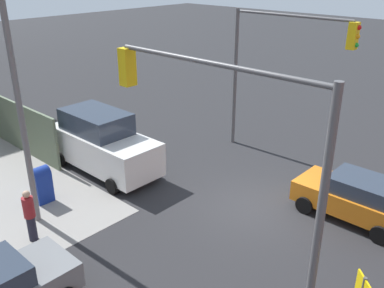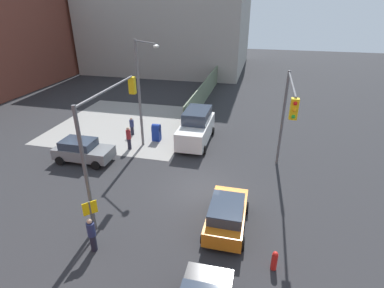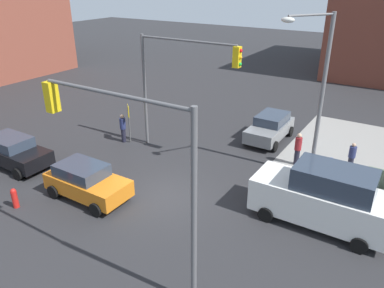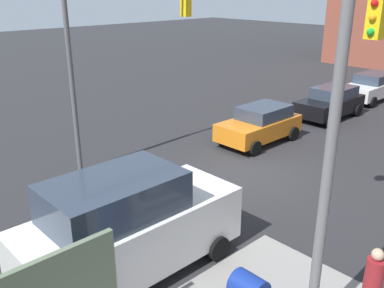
{
  "view_description": "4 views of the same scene",
  "coord_description": "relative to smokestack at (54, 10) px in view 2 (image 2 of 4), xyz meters",
  "views": [
    {
      "loc": [
        -7.53,
        11.54,
        8.41
      ],
      "look_at": [
        3.0,
        0.15,
        1.78
      ],
      "focal_mm": 40.0,
      "sensor_mm": 36.0,
      "label": 1
    },
    {
      "loc": [
        -14.79,
        -2.94,
        10.38
      ],
      "look_at": [
        1.39,
        0.89,
        2.37
      ],
      "focal_mm": 28.0,
      "sensor_mm": 36.0,
      "label": 2
    },
    {
      "loc": [
        9.1,
        -11.88,
        9.41
      ],
      "look_at": [
        0.68,
        1.44,
        2.3
      ],
      "focal_mm": 35.0,
      "sensor_mm": 36.0,
      "label": 3
    },
    {
      "loc": [
        11.55,
        9.11,
        6.53
      ],
      "look_at": [
        2.47,
        -0.53,
        1.64
      ],
      "focal_mm": 40.0,
      "sensor_mm": 36.0,
      "label": 4
    }
  ],
  "objects": [
    {
      "name": "van_white_delivery",
      "position": [
        -23.62,
        -28.2,
        -7.72
      ],
      "size": [
        5.4,
        2.32,
        2.62
      ],
      "color": "white",
      "rests_on": "ground"
    },
    {
      "name": "fire_hydrant",
      "position": [
        -35.32,
        -34.2,
        -8.52
      ],
      "size": [
        0.26,
        0.26,
        0.94
      ],
      "color": "red",
      "rests_on": "ground"
    },
    {
      "name": "traffic_signal_se_corner",
      "position": [
        -28.03,
        -34.5,
        -4.36
      ],
      "size": [
        5.77,
        0.36,
        6.5
      ],
      "color": "#59595B",
      "rests_on": "ground"
    },
    {
      "name": "hatchback_gray",
      "position": [
        -28.62,
        -21.11,
        -8.16
      ],
      "size": [
        2.02,
        4.05,
        1.62
      ],
      "color": "slate",
      "rests_on": "ground"
    },
    {
      "name": "street_lamp_corner",
      "position": [
        -25.33,
        -24.51,
        -4.3
      ],
      "size": [
        1.73,
        2.26,
        8.0
      ],
      "color": "slate",
      "rests_on": "ground"
    },
    {
      "name": "ground_plane",
      "position": [
        -30.32,
        -30.0,
        -9.0
      ],
      "size": [
        120.0,
        120.0,
        0.0
      ],
      "primitive_type": "plane",
      "color": "#28282B"
    },
    {
      "name": "pedestrian_crossing",
      "position": [
        -26.12,
        -23.5,
        -8.05
      ],
      "size": [
        0.36,
        0.36,
        1.83
      ],
      "rotation": [
        0.0,
        0.0,
        5.34
      ],
      "color": "maroon",
      "rests_on": "ground"
    },
    {
      "name": "construction_fence",
      "position": [
        -11.4,
        -26.8,
        -7.8
      ],
      "size": [
        21.83,
        0.12,
        2.4
      ],
      "primitive_type": "cube",
      "color": "#607056",
      "rests_on": "ground"
    },
    {
      "name": "pedestrian_waiting",
      "position": [
        -23.52,
        -22.6,
        -8.21
      ],
      "size": [
        0.36,
        0.36,
        1.55
      ],
      "rotation": [
        0.0,
        0.0,
        4.92
      ],
      "color": "navy",
      "rests_on": "ground"
    },
    {
      "name": "building_loft_east",
      "position": [
        5.68,
        -17.52,
        -0.75
      ],
      "size": [
        20.0,
        24.0,
        16.51
      ],
      "color": "#9E9B93",
      "rests_on": "ground"
    },
    {
      "name": "warning_sign_two_way",
      "position": [
        -35.72,
        -26.05,
        -7.37
      ],
      "size": [
        0.48,
        0.48,
        2.4
      ],
      "color": "#4C4C4C",
      "rests_on": "ground"
    },
    {
      "name": "mailbox_blue",
      "position": [
        -24.12,
        -25.0,
        -8.24
      ],
      "size": [
        0.56,
        0.64,
        1.43
      ],
      "color": "navy",
      "rests_on": "ground"
    },
    {
      "name": "traffic_signal_nw_corner",
      "position": [
        -32.44,
        -25.5,
        -4.33
      ],
      "size": [
        6.16,
        0.36,
        6.5
      ],
      "color": "#59595B",
      "rests_on": "ground"
    },
    {
      "name": "sidewalk_corner",
      "position": [
        -21.32,
        -21.0,
        -9.0
      ],
      "size": [
        12.0,
        12.0,
        0.01
      ],
      "primitive_type": "cube",
      "color": "gray",
      "rests_on": "ground"
    },
    {
      "name": "sedan_orange",
      "position": [
        -33.24,
        -31.89,
        -8.16
      ],
      "size": [
        3.98,
        2.02,
        1.62
      ],
      "color": "orange",
      "rests_on": "ground"
    },
    {
      "name": "pedestrian_walking_north",
      "position": [
        -36.12,
        -26.2,
        -8.07
      ],
      "size": [
        0.36,
        0.36,
        1.79
      ],
      "rotation": [
        0.0,
        0.0,
        2.24
      ],
      "color": "navy",
      "rests_on": "ground"
    },
    {
      "name": "smokestack",
      "position": [
        0.0,
        0.0,
        0.0
      ],
      "size": [
        1.8,
        1.8,
        18.01
      ],
      "primitive_type": "cylinder",
      "color": "brown",
      "rests_on": "ground"
    }
  ]
}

